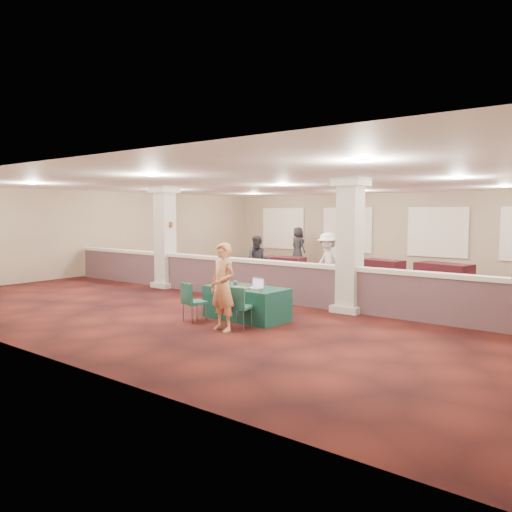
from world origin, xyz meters
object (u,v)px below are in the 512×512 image
Objects in this scene: attendee_a at (258,260)px; far_table_back_right at (444,274)px; conf_chair_main at (238,304)px; far_table_front_center at (347,283)px; far_table_back_left at (283,265)px; far_table_back_center at (381,268)px; far_table_front_left at (207,270)px; woman at (223,287)px; conf_chair_side at (191,299)px; near_table at (246,303)px; attendee_d at (298,246)px; attendee_b at (328,262)px.

far_table_back_right is at bearing 9.01° from attendee_a.
far_table_front_center is (0.01, 4.75, -0.10)m from conf_chair_main.
far_table_back_center is at bearing 22.67° from far_table_back_left.
far_table_front_center is (5.62, -0.21, 0.04)m from far_table_front_left.
far_table_back_center is (3.42, 1.43, -0.01)m from far_table_back_left.
conf_chair_side is at bearing 179.33° from woman.
near_table is 1.29m from woman.
conf_chair_main is at bearing 81.54° from woman.
conf_chair_side reaches higher than conf_chair_main.
far_table_back_left is at bearing 135.06° from attendee_d.
far_table_front_left is at bearing -109.56° from far_table_back_left.
attendee_d is (-0.38, 6.49, 0.49)m from far_table_front_left.
near_table is 1.06× the size of attendee_b.
near_table is at bearing 107.21° from conf_chair_main.
far_table_back_left is 1.01× the size of attendee_a.
woman is 13.19m from attendee_d.
attendee_b reaches higher than attendee_a.
conf_chair_main is 0.54× the size of far_table_back_center.
woman reaches higher than attendee_d.
conf_chair_side reaches higher than far_table_back_right.
near_table is at bearing -96.17° from far_table_front_center.
attendee_b reaches higher than attendee_d.
far_table_back_center is 4.15m from attendee_b.
attendee_a is at bearing 6.52° from far_table_front_left.
woman is at bearing -43.99° from far_table_front_left.
attendee_b is at bearing 100.08° from near_table.
far_table_back_left is at bearing 122.18° from near_table.
conf_chair_main is at bearing -61.02° from far_table_back_left.
attendee_b is (-1.00, 0.68, 0.48)m from far_table_front_center.
far_table_front_center is 4.42m from far_table_back_right.
far_table_front_center is 1.26× the size of far_table_back_center.
conf_chair_main is at bearing -84.82° from attendee_a.
attendee_b is (3.50, -2.68, 0.56)m from far_table_back_left.
attendee_a is at bearing -150.54° from attendee_b.
attendee_a is at bearing -70.99° from far_table_back_left.
conf_chair_side is 5.89m from attendee_a.
far_table_front_left is 1.01× the size of attendee_b.
far_table_front_center is 3.55m from attendee_a.
far_table_back_center is at bearing 85.56° from conf_chair_main.
far_table_back_left is at bearing 108.17° from conf_chair_main.
far_table_back_right is 6.16m from attendee_a.
far_table_front_left is at bearing 157.86° from attendee_a.
conf_chair_main is at bearing -90.13° from far_table_front_center.
conf_chair_side reaches higher than far_table_front_left.
conf_chair_main reaches higher than far_table_back_right.
conf_chair_main is 12.92m from attendee_d.
attendee_d reaches higher than far_table_front_center.
far_table_back_right is at bearing 86.44° from conf_chair_side.
conf_chair_main is at bearing -41.50° from far_table_front_left.
conf_chair_side reaches higher than far_table_back_left.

